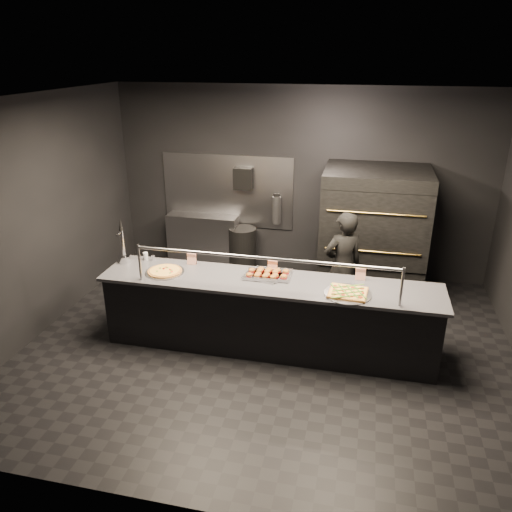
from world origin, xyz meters
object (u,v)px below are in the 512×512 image
object	(u,v)px
pizza_oven	(373,232)
slider_tray_b	(272,274)
fire_extinguisher	(277,210)
worker	(342,266)
service_counter	(268,314)
slider_tray_a	(262,275)
towel_dispenser	(243,178)
round_pizza	(165,271)
trash_bin	(243,250)
prep_shelf	(203,240)
beer_tap	(123,250)
square_pizza	(348,293)

from	to	relation	value
pizza_oven	slider_tray_b	world-z (taller)	pizza_oven
fire_extinguisher	worker	world-z (taller)	worker
service_counter	fire_extinguisher	bearing A→B (deg)	98.30
slider_tray_b	worker	bearing A→B (deg)	46.14
pizza_oven	service_counter	bearing A→B (deg)	-122.27
service_counter	pizza_oven	world-z (taller)	pizza_oven
slider_tray_a	worker	size ratio (longest dim) A/B	0.31
towel_dispenser	round_pizza	xyz separation A→B (m)	(-0.40, -2.43, -0.61)
towel_dispenser	fire_extinguisher	bearing A→B (deg)	1.04
trash_bin	round_pizza	bearing A→B (deg)	-100.52
trash_bin	prep_shelf	bearing A→B (deg)	172.04
pizza_oven	round_pizza	xyz separation A→B (m)	(-2.50, -1.94, -0.03)
round_pizza	trash_bin	xyz separation A→B (m)	(0.42, 2.26, -0.56)
towel_dispenser	trash_bin	size ratio (longest dim) A/B	0.46
beer_tap	trash_bin	distance (m)	2.43
beer_tap	trash_bin	size ratio (longest dim) A/B	0.78
beer_tap	slider_tray_b	world-z (taller)	beer_tap
round_pizza	square_pizza	world-z (taller)	square_pizza
beer_tap	worker	distance (m)	2.90
service_counter	fire_extinguisher	xyz separation A→B (m)	(-0.35, 2.40, 0.60)
towel_dispenser	trash_bin	xyz separation A→B (m)	(0.02, -0.17, -1.17)
trash_bin	slider_tray_a	bearing A→B (deg)	-69.65
round_pizza	worker	size ratio (longest dim) A/B	0.32
square_pizza	slider_tray_a	bearing A→B (deg)	166.21
service_counter	worker	bearing A→B (deg)	50.36
beer_tap	square_pizza	bearing A→B (deg)	-5.88
slider_tray_b	worker	size ratio (longest dim) A/B	0.30
prep_shelf	slider_tray_a	bearing A→B (deg)	-55.89
round_pizza	slider_tray_b	bearing A→B (deg)	8.27
pizza_oven	slider_tray_b	bearing A→B (deg)	-124.15
prep_shelf	trash_bin	world-z (taller)	prep_shelf
service_counter	square_pizza	distance (m)	1.06
slider_tray_b	beer_tap	bearing A→B (deg)	-179.90
slider_tray_a	square_pizza	xyz separation A→B (m)	(1.04, -0.26, -0.01)
towel_dispenser	square_pizza	bearing A→B (deg)	-54.06
square_pizza	pizza_oven	bearing A→B (deg)	82.80
prep_shelf	fire_extinguisher	bearing A→B (deg)	3.66
prep_shelf	slider_tray_b	size ratio (longest dim) A/B	2.62
prep_shelf	square_pizza	distance (m)	3.58
slider_tray_a	square_pizza	bearing A→B (deg)	-13.79
trash_bin	worker	bearing A→B (deg)	-35.79
round_pizza	slider_tray_b	xyz separation A→B (m)	(1.32, 0.19, 0.01)
beer_tap	slider_tray_a	size ratio (longest dim) A/B	1.23
service_counter	fire_extinguisher	world-z (taller)	service_counter
towel_dispenser	slider_tray_a	size ratio (longest dim) A/B	0.73
fire_extinguisher	worker	size ratio (longest dim) A/B	0.33
prep_shelf	round_pizza	xyz separation A→B (m)	(0.30, -2.36, 0.49)
square_pizza	trash_bin	size ratio (longest dim) A/B	0.71
service_counter	trash_bin	xyz separation A→B (m)	(-0.88, 2.22, -0.09)
towel_dispenser	square_pizza	distance (m)	3.20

